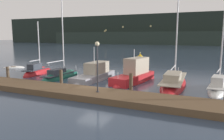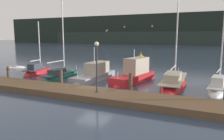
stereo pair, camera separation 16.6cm
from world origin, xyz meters
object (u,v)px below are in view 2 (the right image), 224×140
(motorboat_berth_3, at_px, (94,77))
(channel_buoy, at_px, (141,59))
(motorboat_berth_4, at_px, (134,78))
(sailboat_berth_6, at_px, (218,89))
(sailboat_berth_2, at_px, (61,77))
(sailboat_berth_5, at_px, (174,85))
(sailboat_berth_1, at_px, (38,73))
(dock_lamppost, at_px, (97,58))
(rowboat_adrift, at_px, (15,68))

(motorboat_berth_3, xyz_separation_m, channel_buoy, (0.23, 15.83, 0.37))
(motorboat_berth_4, bearing_deg, sailboat_berth_6, -5.22)
(sailboat_berth_2, height_order, sailboat_berth_5, sailboat_berth_5)
(sailboat_berth_1, height_order, channel_buoy, sailboat_berth_1)
(sailboat_berth_5, height_order, dock_lamppost, sailboat_berth_5)
(sailboat_berth_2, distance_m, dock_lamppost, 9.37)
(sailboat_berth_5, relative_size, sailboat_berth_6, 1.22)
(dock_lamppost, xyz_separation_m, rowboat_adrift, (-17.83, 8.70, -2.90))
(sailboat_berth_6, relative_size, channel_buoy, 5.01)
(sailboat_berth_5, relative_size, channel_buoy, 6.11)
(sailboat_berth_2, bearing_deg, motorboat_berth_3, 9.16)
(sailboat_berth_1, xyz_separation_m, motorboat_berth_4, (11.78, 0.33, 0.32))
(sailboat_berth_2, xyz_separation_m, motorboat_berth_3, (3.72, 0.60, 0.17))
(sailboat_berth_1, height_order, motorboat_berth_4, sailboat_berth_1)
(sailboat_berth_5, bearing_deg, motorboat_berth_3, -178.04)
(motorboat_berth_4, bearing_deg, dock_lamppost, -95.53)
(sailboat_berth_2, xyz_separation_m, sailboat_berth_6, (15.29, 0.50, 0.05))
(rowboat_adrift, bearing_deg, channel_buoy, 41.79)
(sailboat_berth_1, relative_size, rowboat_adrift, 2.39)
(sailboat_berth_1, xyz_separation_m, sailboat_berth_2, (3.97, -0.85, -0.01))
(sailboat_berth_5, distance_m, sailboat_berth_6, 3.63)
(rowboat_adrift, bearing_deg, sailboat_berth_6, -6.35)
(sailboat_berth_6, bearing_deg, dock_lamppost, -144.33)
(motorboat_berth_3, xyz_separation_m, dock_lamppost, (3.46, -5.92, 2.64))
(sailboat_berth_6, bearing_deg, rowboat_adrift, 173.65)
(motorboat_berth_3, distance_m, rowboat_adrift, 14.64)
(motorboat_berth_4, height_order, dock_lamppost, dock_lamppost)
(sailboat_berth_1, relative_size, channel_buoy, 3.94)
(sailboat_berth_1, xyz_separation_m, motorboat_berth_3, (7.69, -0.25, 0.16))
(sailboat_berth_5, relative_size, dock_lamppost, 2.97)
(channel_buoy, bearing_deg, motorboat_berth_3, -90.84)
(sailboat_berth_1, bearing_deg, sailboat_berth_6, -1.05)
(motorboat_berth_4, height_order, rowboat_adrift, motorboat_berth_4)
(motorboat_berth_3, xyz_separation_m, sailboat_berth_5, (7.96, 0.27, -0.14))
(dock_lamppost, bearing_deg, sailboat_berth_2, 143.48)
(sailboat_berth_6, bearing_deg, channel_buoy, 125.42)
(sailboat_berth_2, relative_size, rowboat_adrift, 3.15)
(channel_buoy, relative_size, rowboat_adrift, 0.61)
(sailboat_berth_1, xyz_separation_m, rowboat_adrift, (-6.68, 2.53, -0.10))
(sailboat_berth_5, bearing_deg, channel_buoy, 116.39)
(motorboat_berth_3, xyz_separation_m, rowboat_adrift, (-14.37, 2.78, -0.26))
(sailboat_berth_6, distance_m, dock_lamppost, 10.35)
(sailboat_berth_2, bearing_deg, sailboat_berth_1, 167.93)
(sailboat_berth_1, xyz_separation_m, dock_lamppost, (11.15, -6.17, 2.80))
(sailboat_berth_6, xyz_separation_m, channel_buoy, (-11.34, 15.94, 0.49))
(motorboat_berth_4, height_order, channel_buoy, motorboat_berth_4)
(channel_buoy, distance_m, dock_lamppost, 22.11)
(sailboat_berth_6, xyz_separation_m, rowboat_adrift, (-25.94, 2.89, -0.14))
(sailboat_berth_2, bearing_deg, channel_buoy, 76.46)
(channel_buoy, height_order, dock_lamppost, dock_lamppost)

